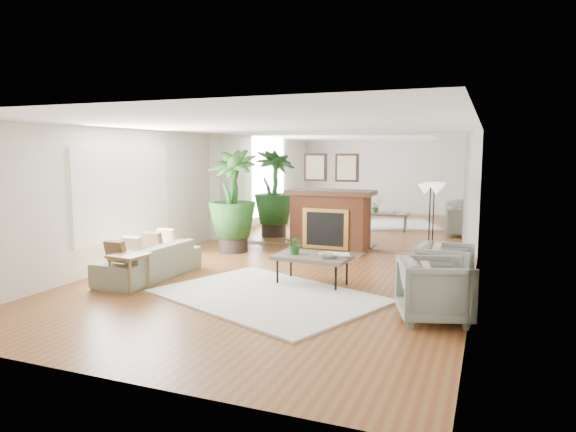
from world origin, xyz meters
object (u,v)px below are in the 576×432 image
at_px(sofa, 150,261).
at_px(armchair_back, 444,269).
at_px(armchair_front, 435,290).
at_px(coffee_table, 312,258).
at_px(floor_lamp, 430,195).
at_px(side_table, 129,260).
at_px(fireplace, 328,219).
at_px(potted_ficus, 232,198).

distance_m(sofa, armchair_back, 4.69).
relative_size(sofa, armchair_back, 2.44).
bearing_deg(armchair_front, coffee_table, 44.33).
relative_size(armchair_back, floor_lamp, 0.55).
distance_m(coffee_table, floor_lamp, 3.19).
bearing_deg(side_table, armchair_front, 3.60).
xyz_separation_m(fireplace, coffee_table, (0.63, -2.87, -0.23)).
relative_size(coffee_table, potted_ficus, 0.57).
bearing_deg(fireplace, floor_lamp, -4.32).
relative_size(coffee_table, sofa, 0.62).
bearing_deg(fireplace, sofa, -120.27).
xyz_separation_m(fireplace, side_table, (-1.80, -4.22, -0.19)).
xyz_separation_m(sofa, potted_ficus, (0.21, 2.55, 0.85)).
bearing_deg(coffee_table, side_table, -151.01).
height_order(fireplace, armchair_back, fireplace).
height_order(side_table, floor_lamp, floor_lamp).
relative_size(side_table, potted_ficus, 0.26).
height_order(fireplace, potted_ficus, potted_ficus).
bearing_deg(armchair_front, side_table, 76.48).
xyz_separation_m(fireplace, armchair_front, (2.60, -3.94, -0.27)).
distance_m(coffee_table, armchair_back, 1.99).
distance_m(armchair_back, armchair_front, 1.37).
relative_size(side_table, floor_lamp, 0.39).
distance_m(side_table, floor_lamp, 5.68).
height_order(sofa, potted_ficus, potted_ficus).
xyz_separation_m(fireplace, floor_lamp, (2.10, -0.16, 0.59)).
bearing_deg(fireplace, armchair_back, -44.68).
distance_m(coffee_table, sofa, 2.71).
xyz_separation_m(fireplace, sofa, (-2.01, -3.45, -0.37)).
relative_size(fireplace, side_table, 3.64).
height_order(sofa, armchair_back, armchair_back).
height_order(armchair_back, potted_ficus, potted_ficus).
relative_size(fireplace, armchair_back, 2.55).
xyz_separation_m(armchair_back, side_table, (-4.40, -1.64, 0.11)).
bearing_deg(side_table, coffee_table, 28.99).
distance_m(fireplace, floor_lamp, 2.19).
distance_m(armchair_front, potted_ficus, 5.40).
relative_size(armchair_back, potted_ficus, 0.38).
bearing_deg(sofa, coffee_table, 103.80).
height_order(armchair_back, side_table, armchair_back).
xyz_separation_m(armchair_front, potted_ficus, (-4.40, 3.04, 0.75)).
bearing_deg(sofa, side_table, 16.84).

